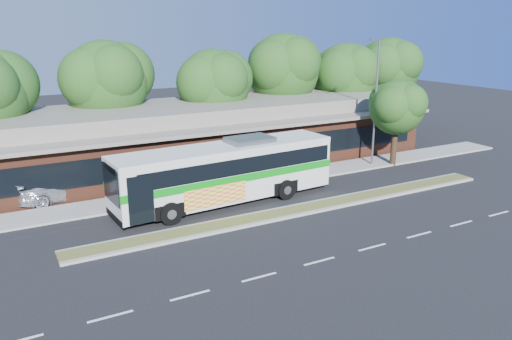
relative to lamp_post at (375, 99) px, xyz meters
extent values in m
plane|color=black|center=(-9.56, -6.00, -4.90)|extent=(120.00, 120.00, 0.00)
cube|color=#505D27|center=(-9.56, -5.40, -4.83)|extent=(26.00, 1.10, 0.15)
cube|color=gray|center=(-9.56, 0.40, -4.84)|extent=(44.00, 2.60, 0.12)
cube|color=#5A2C1C|center=(-9.56, 7.00, -3.30)|extent=(32.00, 10.00, 3.20)
cube|color=slate|center=(-9.56, 7.00, -1.58)|extent=(33.20, 11.20, 0.24)
cube|color=slate|center=(-9.56, 7.00, -0.95)|extent=(30.00, 8.00, 1.00)
cube|color=black|center=(-9.56, 1.97, -3.20)|extent=(30.00, 0.06, 1.60)
cylinder|color=slate|center=(0.04, 0.00, -0.40)|extent=(0.16, 0.16, 9.00)
cube|color=slate|center=(-0.36, 0.00, 4.10)|extent=(0.90, 0.18, 0.14)
sphere|color=#1C3C14|center=(-23.26, 9.43, 1.29)|extent=(4.52, 4.52, 4.52)
cylinder|color=black|center=(-16.56, 10.00, -2.80)|extent=(0.44, 0.44, 4.20)
sphere|color=#1C3C14|center=(-16.56, 10.00, 1.10)|extent=(6.00, 6.00, 6.00)
sphere|color=#1C3C14|center=(-15.21, 10.45, 1.58)|extent=(4.68, 4.68, 4.68)
cylinder|color=black|center=(-8.56, 9.00, -3.01)|extent=(0.44, 0.44, 3.78)
sphere|color=#1C3C14|center=(-8.56, 9.00, 0.56)|extent=(5.60, 5.60, 5.60)
sphere|color=#1C3C14|center=(-7.30, 9.42, 1.00)|extent=(4.37, 4.37, 4.37)
cylinder|color=black|center=(-1.56, 10.00, -2.70)|extent=(0.44, 0.44, 4.41)
sphere|color=#1C3C14|center=(-1.56, 10.00, 1.37)|extent=(6.20, 6.20, 6.20)
sphere|color=#1C3C14|center=(-0.17, 10.46, 1.86)|extent=(4.84, 4.84, 4.84)
cylinder|color=black|center=(4.44, 9.00, -2.97)|extent=(0.44, 0.44, 3.86)
sphere|color=#1C3C14|center=(4.44, 9.00, 0.70)|extent=(5.80, 5.80, 5.80)
sphere|color=#1C3C14|center=(5.74, 9.43, 1.16)|extent=(4.52, 4.52, 4.52)
cylinder|color=black|center=(10.44, 10.00, -2.85)|extent=(0.44, 0.44, 4.12)
sphere|color=#1C3C14|center=(10.44, 10.00, 1.01)|extent=(6.00, 6.00, 6.00)
sphere|color=#1C3C14|center=(11.79, 10.45, 1.49)|extent=(4.68, 4.68, 4.68)
cube|color=silver|center=(-12.88, -2.20, -3.03)|extent=(13.25, 3.67, 3.01)
cube|color=black|center=(-12.55, -2.18, -2.42)|extent=(12.21, 3.65, 0.90)
cube|color=silver|center=(-12.88, -2.20, -1.65)|extent=(13.28, 3.69, 0.28)
cube|color=#058211|center=(-12.88, -2.20, -3.12)|extent=(13.32, 3.74, 0.41)
cube|color=black|center=(-19.43, -2.65, -2.67)|extent=(0.23, 2.45, 1.87)
cube|color=black|center=(-6.32, -1.75, -2.31)|extent=(0.22, 2.28, 1.20)
cube|color=#F05246|center=(-14.20, -3.72, -3.81)|extent=(3.71, 0.31, 1.09)
cube|color=slate|center=(-11.24, -2.09, -1.37)|extent=(2.73, 1.92, 0.33)
cylinder|color=black|center=(-16.81, -3.84, -4.30)|extent=(1.22, 0.47, 1.20)
cylinder|color=black|center=(-17.00, -1.11, -4.30)|extent=(1.22, 0.47, 1.20)
cylinder|color=black|center=(-9.52, -3.34, -4.30)|extent=(1.22, 0.47, 1.20)
cylinder|color=black|center=(-9.70, -0.61, -4.30)|extent=(1.22, 0.47, 1.20)
imported|color=silver|center=(-21.05, 3.03, -4.12)|extent=(5.75, 3.21, 1.57)
cylinder|color=black|center=(1.44, -0.70, -3.35)|extent=(0.44, 0.44, 3.12)
sphere|color=#1C3C14|center=(1.44, -0.70, -0.61)|extent=(3.92, 3.92, 3.92)
sphere|color=#1C3C14|center=(2.32, -0.41, -0.30)|extent=(3.06, 3.06, 3.06)
camera|label=1|loc=(-24.48, -27.03, 4.91)|focal=35.00mm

